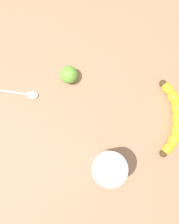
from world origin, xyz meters
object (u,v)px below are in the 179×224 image
(banana, at_px, (174,118))
(lime_fruit, at_px, (69,75))
(teaspoon, at_px, (30,95))
(smoothie_glass, at_px, (108,167))

(banana, relative_size, lime_fruit, 3.73)
(lime_fruit, xyz_separation_m, teaspoon, (0.01, 0.13, -0.02))
(lime_fruit, height_order, teaspoon, lime_fruit)
(lime_fruit, bearing_deg, banana, -143.03)
(banana, xyz_separation_m, teaspoon, (0.27, 0.32, -0.02))
(banana, xyz_separation_m, lime_fruit, (0.26, 0.20, 0.01))
(smoothie_glass, xyz_separation_m, lime_fruit, (0.28, -0.04, -0.02))
(smoothie_glass, bearing_deg, teaspoon, 17.43)
(banana, xyz_separation_m, smoothie_glass, (-0.02, 0.23, 0.03))
(banana, relative_size, smoothie_glass, 1.87)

